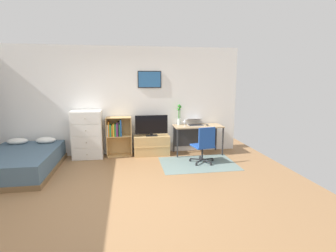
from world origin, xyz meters
The scene contains 14 objects.
ground_plane centered at (0.00, 0.00, 0.00)m, with size 7.20×7.20×0.00m, color #936B44.
wall_back_with_posters centered at (0.00, 2.43, 1.35)m, with size 6.12×0.09×2.70m.
area_rug centered at (1.75, 1.31, 0.00)m, with size 1.70×1.20×0.01m, color slate.
bed centered at (-2.04, 1.36, 0.22)m, with size 1.41×2.03×0.57m.
dresser centered at (-0.79, 2.15, 0.58)m, with size 0.71×0.46×1.16m.
bookshelf centered at (-0.08, 2.22, 0.57)m, with size 0.62×0.30×0.98m.
tv_stand centered at (0.77, 2.17, 0.25)m, with size 0.89×0.41×0.50m.
television centered at (0.77, 2.15, 0.76)m, with size 0.81×0.16×0.52m.
desk centered at (1.95, 2.17, 0.60)m, with size 1.22×0.56×0.74m.
office_chair centered at (1.88, 1.29, 0.46)m, with size 0.58×0.57×0.86m.
laptop centered at (1.89, 2.20, 0.81)m, with size 0.39×0.42×0.17m.
computer_mouse centered at (2.18, 2.07, 0.76)m, with size 0.06×0.10×0.03m, color #262628.
bamboo_vase centered at (1.50, 2.29, 0.99)m, with size 0.10×0.10×0.53m.
wine_glass centered at (1.59, 2.03, 0.87)m, with size 0.07×0.07×0.18m.
Camera 1 is at (0.18, -4.13, 1.91)m, focal length 27.41 mm.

